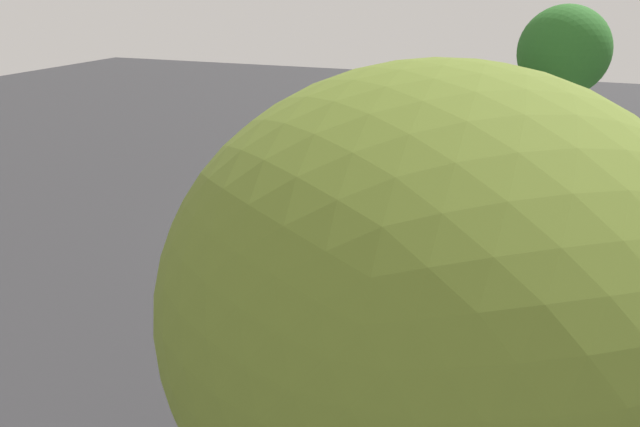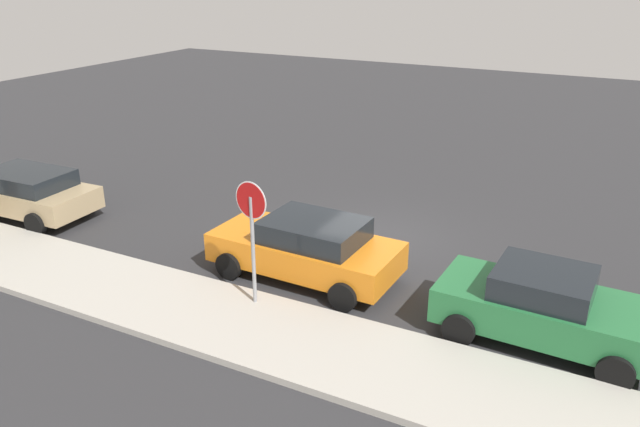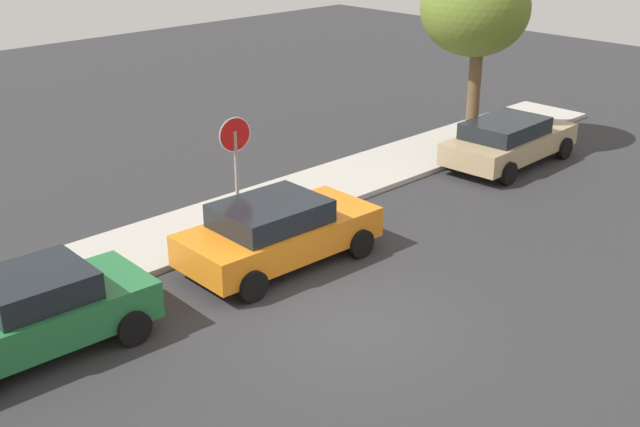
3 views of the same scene
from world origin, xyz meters
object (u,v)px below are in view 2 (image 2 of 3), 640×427
(parked_car_green, at_px, (545,306))
(parked_car_tan, at_px, (22,191))
(parked_car_orange, at_px, (307,247))
(stop_sign, at_px, (252,223))

(parked_car_green, xyz_separation_m, parked_car_tan, (14.35, 0.09, -0.02))
(parked_car_green, bearing_deg, parked_car_tan, 0.34)
(parked_car_orange, bearing_deg, stop_sign, 79.78)
(stop_sign, xyz_separation_m, parked_car_orange, (-0.31, -1.73, -1.18))
(parked_car_green, bearing_deg, parked_car_orange, -2.93)
(parked_car_tan, bearing_deg, parked_car_orange, -177.76)
(parked_car_orange, relative_size, parked_car_tan, 0.96)
(parked_car_orange, distance_m, parked_car_green, 5.27)
(parked_car_green, distance_m, parked_car_tan, 14.35)
(stop_sign, height_order, parked_car_green, stop_sign)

